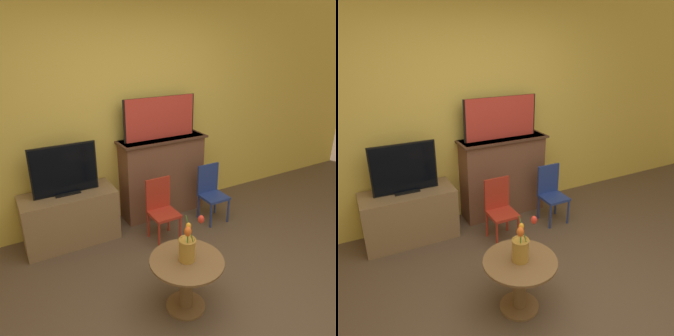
{
  "view_description": "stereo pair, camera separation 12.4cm",
  "coord_description": "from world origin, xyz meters",
  "views": [
    {
      "loc": [
        -1.42,
        -1.37,
        2.09
      ],
      "look_at": [
        0.07,
        1.26,
        0.9
      ],
      "focal_mm": 35.0,
      "sensor_mm": 36.0,
      "label": 1
    },
    {
      "loc": [
        -1.31,
        -1.43,
        2.09
      ],
      "look_at": [
        0.07,
        1.26,
        0.9
      ],
      "focal_mm": 35.0,
      "sensor_mm": 36.0,
      "label": 2
    }
  ],
  "objects": [
    {
      "name": "side_table",
      "position": [
        -0.24,
        0.41,
        0.31
      ],
      "size": [
        0.59,
        0.59,
        0.47
      ],
      "color": "brown",
      "rests_on": "ground"
    },
    {
      "name": "fireplace_mantel",
      "position": [
        0.38,
        1.94,
        0.51
      ],
      "size": [
        1.1,
        0.35,
        0.99
      ],
      "color": "brown",
      "rests_on": "ground"
    },
    {
      "name": "chair_red",
      "position": [
        0.08,
        1.43,
        0.38
      ],
      "size": [
        0.29,
        0.29,
        0.69
      ],
      "color": "#B22D1E",
      "rests_on": "ground"
    },
    {
      "name": "tv_monitor",
      "position": [
        -0.81,
        1.86,
        0.83
      ],
      "size": [
        0.68,
        0.12,
        0.54
      ],
      "color": "black",
      "rests_on": "tv_stand"
    },
    {
      "name": "tv_stand",
      "position": [
        -0.81,
        1.86,
        0.29
      ],
      "size": [
        0.98,
        0.44,
        0.57
      ],
      "color": "olive",
      "rests_on": "ground"
    },
    {
      "name": "wall_back",
      "position": [
        0.0,
        2.13,
        1.35
      ],
      "size": [
        8.0,
        0.06,
        2.7
      ],
      "color": "#EAC651",
      "rests_on": "ground"
    },
    {
      "name": "ground_plane",
      "position": [
        0.0,
        0.0,
        0.0
      ],
      "size": [
        14.0,
        14.0,
        0.0
      ],
      "primitive_type": "plane",
      "color": "brown"
    },
    {
      "name": "painting",
      "position": [
        0.36,
        1.95,
        1.24
      ],
      "size": [
        0.92,
        0.03,
        0.49
      ],
      "color": "black",
      "rests_on": "fireplace_mantel"
    },
    {
      "name": "vase_tulips",
      "position": [
        -0.24,
        0.4,
        0.6
      ],
      "size": [
        0.16,
        0.17,
        0.42
      ],
      "color": "#B78433",
      "rests_on": "side_table"
    },
    {
      "name": "chair_blue",
      "position": [
        0.81,
        1.5,
        0.38
      ],
      "size": [
        0.29,
        0.29,
        0.69
      ],
      "color": "navy",
      "rests_on": "ground"
    }
  ]
}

